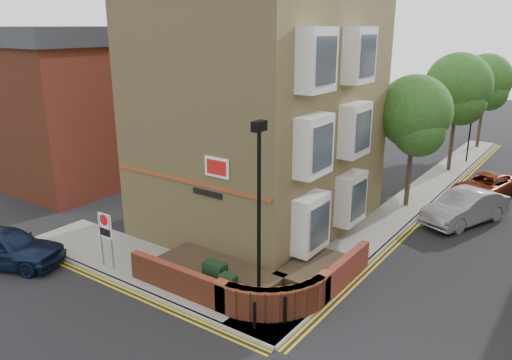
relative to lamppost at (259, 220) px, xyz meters
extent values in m
plane|color=black|center=(-1.60, -1.20, -3.34)|extent=(120.00, 120.00, 0.00)
cube|color=gray|center=(-5.10, 0.30, -3.28)|extent=(13.00, 3.00, 0.12)
cube|color=gray|center=(0.40, 14.80, -3.28)|extent=(2.00, 32.00, 0.12)
cube|color=gray|center=(-5.10, -1.20, -3.28)|extent=(13.00, 0.15, 0.12)
cube|color=gray|center=(1.40, 14.80, -3.28)|extent=(0.15, 32.00, 0.12)
cube|color=gold|center=(-5.10, -1.45, -3.34)|extent=(13.00, 0.28, 0.01)
cube|color=gold|center=(1.65, 14.80, -3.34)|extent=(0.28, 32.00, 0.01)
cube|color=#A08C55|center=(-4.60, 6.80, 2.28)|extent=(8.00, 10.00, 11.00)
cube|color=brown|center=(-4.60, 1.77, -0.02)|extent=(7.80, 0.06, 0.15)
cube|color=white|center=(-3.10, 1.76, 0.78)|extent=(1.10, 0.05, 0.75)
cube|color=black|center=(-3.60, 1.76, -0.32)|extent=(1.40, 0.04, 0.22)
cylinder|color=black|center=(0.00, 0.00, -0.22)|extent=(0.12, 0.12, 6.00)
cylinder|color=black|center=(0.00, 0.00, -2.82)|extent=(0.20, 0.20, 0.80)
cube|color=black|center=(0.00, 0.00, 2.93)|extent=(0.25, 0.50, 0.30)
cube|color=black|center=(-1.90, 0.10, -2.62)|extent=(0.80, 0.45, 1.20)
cube|color=black|center=(-1.10, -0.20, -2.67)|extent=(0.55, 0.40, 1.10)
cylinder|color=black|center=(0.40, -0.80, -2.77)|extent=(0.11, 0.11, 0.90)
cylinder|color=black|center=(1.00, 0.00, -2.77)|extent=(0.11, 0.11, 0.90)
cylinder|color=slate|center=(-6.90, -0.70, -2.12)|extent=(0.06, 0.06, 2.20)
cylinder|color=slate|center=(-6.30, -0.70, -2.12)|extent=(0.06, 0.06, 2.20)
cube|color=white|center=(-6.60, -0.70, -1.52)|extent=(0.72, 0.04, 1.00)
cylinder|color=red|center=(-6.60, -0.73, -1.27)|extent=(0.44, 0.02, 0.44)
cube|color=brown|center=(-16.60, 6.80, 0.66)|extent=(6.00, 10.00, 8.00)
cube|color=#282B2F|center=(-16.60, 6.80, 5.16)|extent=(6.40, 10.40, 1.00)
cylinder|color=#382B1E|center=(0.40, 12.80, -0.95)|extent=(0.24, 0.24, 4.55)
sphere|color=#22501A|center=(0.40, 12.80, 1.65)|extent=(3.64, 3.64, 3.64)
sphere|color=#22501A|center=(0.80, 12.50, 0.81)|extent=(2.60, 2.60, 2.60)
sphere|color=#22501A|center=(0.10, 13.20, 1.20)|extent=(2.86, 2.86, 2.86)
cylinder|color=#382B1E|center=(0.40, 20.80, -0.70)|extent=(0.24, 0.24, 5.04)
sphere|color=#22501A|center=(0.40, 20.80, 2.18)|extent=(4.03, 4.03, 4.03)
sphere|color=#22501A|center=(0.80, 20.50, 1.24)|extent=(2.88, 2.88, 2.88)
sphere|color=#22501A|center=(0.10, 21.20, 1.67)|extent=(3.17, 3.17, 3.17)
cylinder|color=#382B1E|center=(0.40, 28.80, -0.84)|extent=(0.24, 0.24, 4.76)
sphere|color=#22501A|center=(0.40, 28.80, 1.88)|extent=(3.81, 3.81, 3.81)
sphere|color=#22501A|center=(0.80, 28.50, 0.99)|extent=(2.72, 2.72, 2.72)
sphere|color=#22501A|center=(0.10, 29.20, 1.40)|extent=(2.99, 2.99, 2.99)
cylinder|color=black|center=(0.80, 23.80, -1.62)|extent=(0.10, 0.10, 3.20)
imported|color=black|center=(0.80, 23.80, 0.48)|extent=(0.20, 0.16, 1.00)
imported|color=black|center=(-10.20, -2.75, -2.57)|extent=(4.92, 3.53, 1.56)
imported|color=gray|center=(3.40, 12.25, -2.56)|extent=(3.32, 5.03, 1.57)
imported|color=maroon|center=(3.40, 16.91, -2.71)|extent=(3.35, 5.01, 1.28)
camera|label=1|loc=(8.12, -11.64, 5.70)|focal=35.00mm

